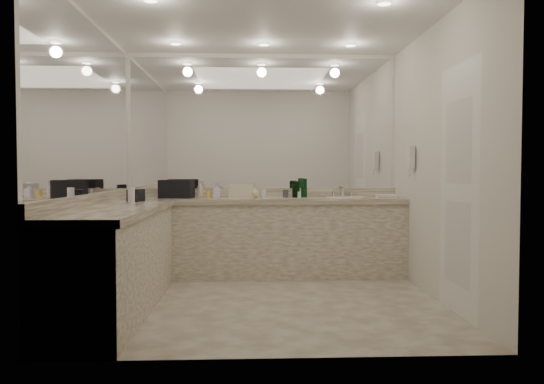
{
  "coord_description": "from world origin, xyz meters",
  "views": [
    {
      "loc": [
        -0.15,
        -4.86,
        1.2
      ],
      "look_at": [
        0.07,
        0.4,
        1.0
      ],
      "focal_mm": 35.0,
      "sensor_mm": 36.0,
      "label": 1
    }
  ],
  "objects_px": {
    "sink": "(346,198)",
    "cream_cosmetic_case": "(241,191)",
    "soap_bottle_a": "(200,189)",
    "soap_bottle_c": "(254,191)",
    "black_toiletry_bag": "(177,189)",
    "wall_phone": "(411,158)",
    "soap_bottle_b": "(216,190)",
    "hand_towel": "(386,196)"
  },
  "relations": [
    {
      "from": "black_toiletry_bag",
      "to": "soap_bottle_c",
      "type": "relative_size",
      "value": 2.46
    },
    {
      "from": "black_toiletry_bag",
      "to": "soap_bottle_b",
      "type": "height_order",
      "value": "black_toiletry_bag"
    },
    {
      "from": "soap_bottle_b",
      "to": "hand_towel",
      "type": "bearing_deg",
      "value": -1.16
    },
    {
      "from": "soap_bottle_b",
      "to": "soap_bottle_c",
      "type": "distance_m",
      "value": 0.44
    },
    {
      "from": "hand_towel",
      "to": "soap_bottle_c",
      "type": "relative_size",
      "value": 1.45
    },
    {
      "from": "wall_phone",
      "to": "black_toiletry_bag",
      "type": "xyz_separation_m",
      "value": [
        -2.54,
        0.5,
        -0.34
      ]
    },
    {
      "from": "wall_phone",
      "to": "soap_bottle_b",
      "type": "bearing_deg",
      "value": 166.53
    },
    {
      "from": "black_toiletry_bag",
      "to": "cream_cosmetic_case",
      "type": "xyz_separation_m",
      "value": [
        0.74,
        0.0,
        -0.02
      ]
    },
    {
      "from": "sink",
      "to": "cream_cosmetic_case",
      "type": "xyz_separation_m",
      "value": [
        -1.2,
        0.01,
        0.09
      ]
    },
    {
      "from": "black_toiletry_bag",
      "to": "hand_towel",
      "type": "distance_m",
      "value": 2.4
    },
    {
      "from": "wall_phone",
      "to": "black_toiletry_bag",
      "type": "relative_size",
      "value": 0.65
    },
    {
      "from": "sink",
      "to": "wall_phone",
      "type": "relative_size",
      "value": 1.83
    },
    {
      "from": "sink",
      "to": "hand_towel",
      "type": "height_order",
      "value": "hand_towel"
    },
    {
      "from": "wall_phone",
      "to": "soap_bottle_a",
      "type": "xyz_separation_m",
      "value": [
        -2.29,
        0.6,
        -0.36
      ]
    },
    {
      "from": "cream_cosmetic_case",
      "to": "soap_bottle_b",
      "type": "bearing_deg",
      "value": -178.85
    },
    {
      "from": "cream_cosmetic_case",
      "to": "soap_bottle_b",
      "type": "relative_size",
      "value": 1.66
    },
    {
      "from": "soap_bottle_c",
      "to": "sink",
      "type": "bearing_deg",
      "value": 2.0
    },
    {
      "from": "sink",
      "to": "soap_bottle_a",
      "type": "height_order",
      "value": "soap_bottle_a"
    },
    {
      "from": "black_toiletry_bag",
      "to": "cream_cosmetic_case",
      "type": "bearing_deg",
      "value": 0.11
    },
    {
      "from": "wall_phone",
      "to": "black_toiletry_bag",
      "type": "bearing_deg",
      "value": 168.78
    },
    {
      "from": "sink",
      "to": "hand_towel",
      "type": "distance_m",
      "value": 0.46
    },
    {
      "from": "soap_bottle_b",
      "to": "sink",
      "type": "bearing_deg",
      "value": -0.05
    },
    {
      "from": "cream_cosmetic_case",
      "to": "soap_bottle_c",
      "type": "distance_m",
      "value": 0.16
    },
    {
      "from": "soap_bottle_c",
      "to": "black_toiletry_bag",
      "type": "bearing_deg",
      "value": 177.34
    },
    {
      "from": "hand_towel",
      "to": "soap_bottle_a",
      "type": "height_order",
      "value": "soap_bottle_a"
    },
    {
      "from": "soap_bottle_b",
      "to": "wall_phone",
      "type": "bearing_deg",
      "value": -13.47
    },
    {
      "from": "black_toiletry_bag",
      "to": "hand_towel",
      "type": "relative_size",
      "value": 1.69
    },
    {
      "from": "wall_phone",
      "to": "cream_cosmetic_case",
      "type": "bearing_deg",
      "value": 164.37
    },
    {
      "from": "soap_bottle_a",
      "to": "soap_bottle_c",
      "type": "relative_size",
      "value": 1.25
    },
    {
      "from": "soap_bottle_b",
      "to": "soap_bottle_c",
      "type": "bearing_deg",
      "value": -4.99
    },
    {
      "from": "black_toiletry_bag",
      "to": "soap_bottle_b",
      "type": "distance_m",
      "value": 0.45
    },
    {
      "from": "black_toiletry_bag",
      "to": "soap_bottle_c",
      "type": "bearing_deg",
      "value": -2.66
    },
    {
      "from": "sink",
      "to": "soap_bottle_c",
      "type": "xyz_separation_m",
      "value": [
        -1.05,
        -0.04,
        0.08
      ]
    },
    {
      "from": "soap_bottle_c",
      "to": "cream_cosmetic_case",
      "type": "bearing_deg",
      "value": 164.26
    },
    {
      "from": "hand_towel",
      "to": "sink",
      "type": "bearing_deg",
      "value": 175.26
    },
    {
      "from": "sink",
      "to": "soap_bottle_c",
      "type": "distance_m",
      "value": 1.06
    },
    {
      "from": "cream_cosmetic_case",
      "to": "soap_bottle_b",
      "type": "distance_m",
      "value": 0.28
    },
    {
      "from": "hand_towel",
      "to": "cream_cosmetic_case",
      "type": "bearing_deg",
      "value": 178.49
    },
    {
      "from": "hand_towel",
      "to": "soap_bottle_a",
      "type": "bearing_deg",
      "value": 176.36
    },
    {
      "from": "sink",
      "to": "cream_cosmetic_case",
      "type": "relative_size",
      "value": 1.56
    },
    {
      "from": "soap_bottle_a",
      "to": "soap_bottle_c",
      "type": "xyz_separation_m",
      "value": [
        0.63,
        -0.13,
        -0.02
      ]
    },
    {
      "from": "wall_phone",
      "to": "soap_bottle_c",
      "type": "height_order",
      "value": "wall_phone"
    }
  ]
}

